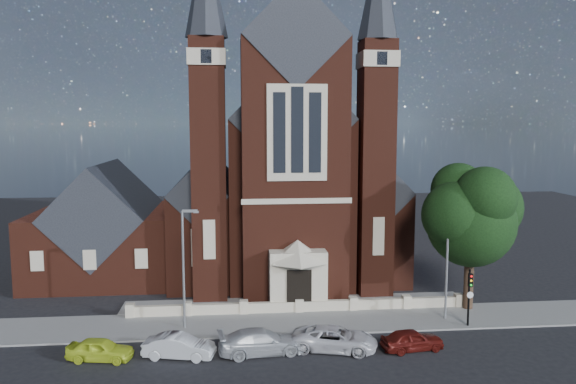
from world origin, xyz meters
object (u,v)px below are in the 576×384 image
(street_lamp_left, at_px, (185,262))
(traffic_signal, at_px, (470,290))
(street_lamp_right, at_px, (448,256))
(parish_hall, at_px, (106,232))
(street_tree, at_px, (474,217))
(car_dark_red, at_px, (412,340))
(car_lime_van, at_px, (100,349))
(car_silver_b, at_px, (261,342))
(church, at_px, (280,179))
(car_white_suv, at_px, (335,339))
(car_silver_a, at_px, (179,346))

(street_lamp_left, xyz_separation_m, traffic_signal, (18.91, -1.57, -2.02))
(street_lamp_right, bearing_deg, parish_hall, 151.78)
(street_tree, xyz_separation_m, car_dark_red, (-6.58, -6.61, -6.31))
(parish_hall, relative_size, street_lamp_left, 1.51)
(street_tree, xyz_separation_m, car_lime_van, (-25.05, -6.25, -6.31))
(street_lamp_left, bearing_deg, street_tree, 4.76)
(parish_hall, xyz_separation_m, street_tree, (28.60, -12.29, 2.95))
(street_lamp_right, relative_size, car_lime_van, 2.13)
(street_tree, xyz_separation_m, car_silver_b, (-15.70, -6.24, -6.22))
(church, relative_size, street_lamp_left, 4.31)
(car_dark_red, bearing_deg, parish_hall, 41.15)
(traffic_signal, bearing_deg, parish_hall, 150.02)
(parish_hall, distance_m, street_tree, 31.27)
(street_lamp_left, distance_m, street_lamp_right, 18.00)
(street_tree, distance_m, street_lamp_right, 3.84)
(car_white_suv, bearing_deg, car_silver_b, 106.36)
(car_white_suv, bearing_deg, church, 18.29)
(traffic_signal, bearing_deg, car_silver_b, -168.14)
(parish_hall, bearing_deg, car_silver_a, -66.59)
(car_lime_van, bearing_deg, car_silver_a, -81.58)
(car_silver_a, relative_size, car_silver_b, 0.82)
(car_silver_a, height_order, car_white_suv, car_white_suv)
(car_silver_a, bearing_deg, church, -7.00)
(street_tree, height_order, car_dark_red, street_tree)
(street_lamp_left, bearing_deg, street_lamp_right, 0.00)
(street_lamp_right, relative_size, car_silver_a, 1.94)
(car_silver_a, distance_m, car_white_suv, 9.29)
(car_dark_red, bearing_deg, street_tree, -53.07)
(church, distance_m, street_lamp_right, 21.76)
(traffic_signal, height_order, car_lime_van, traffic_signal)
(car_silver_a, bearing_deg, street_lamp_right, -63.97)
(car_dark_red, bearing_deg, car_white_suv, 75.93)
(car_silver_b, relative_size, car_dark_red, 1.34)
(car_lime_van, distance_m, car_silver_a, 4.53)
(parish_hall, relative_size, car_silver_b, 2.38)
(street_tree, distance_m, car_dark_red, 11.26)
(car_silver_b, bearing_deg, parish_hall, 27.79)
(parish_hall, bearing_deg, car_white_suv, -46.69)
(parish_hall, xyz_separation_m, car_white_suv, (17.37, -18.42, -3.29))
(church, bearing_deg, street_lamp_right, -61.96)
(church, height_order, traffic_signal, church)
(car_silver_b, distance_m, car_white_suv, 4.47)
(car_silver_a, xyz_separation_m, car_white_suv, (9.29, 0.22, 0.03))
(street_lamp_right, xyz_separation_m, car_white_suv, (-8.72, -4.42, -3.88))
(traffic_signal, relative_size, car_silver_b, 0.78)
(car_silver_a, distance_m, car_silver_b, 4.83)
(street_tree, bearing_deg, street_lamp_left, -175.24)
(car_silver_a, xyz_separation_m, car_silver_b, (4.82, 0.11, 0.05))
(street_tree, bearing_deg, car_lime_van, -165.98)
(church, height_order, car_dark_red, church)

